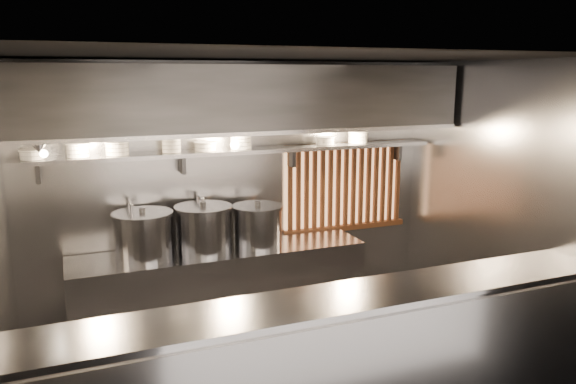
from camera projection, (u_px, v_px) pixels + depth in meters
floor at (288, 377)px, 5.02m from camera, size 4.50×4.50×0.00m
ceiling at (288, 56)px, 4.45m from camera, size 4.50×4.50×0.00m
wall_back at (237, 193)px, 6.10m from camera, size 4.50×0.00×4.50m
wall_right at (498, 204)px, 5.56m from camera, size 0.00×3.00×3.00m
serving_counter at (338, 371)px, 4.04m from camera, size 4.50×0.56×1.13m
cooking_bench at (221, 291)px, 5.85m from camera, size 3.00×0.70×0.90m
bowl_shelf at (241, 151)px, 5.84m from camera, size 4.40×0.34×0.04m
exhaust_hood at (247, 99)px, 5.53m from camera, size 4.40×0.81×0.65m
wood_screen at (345, 187)px, 6.54m from camera, size 1.56×0.09×1.04m
faucet_left at (130, 213)px, 5.58m from camera, size 0.04×0.30×0.50m
faucet_right at (199, 207)px, 5.83m from camera, size 0.04×0.30×0.50m
heat_lamp at (40, 147)px, 4.68m from camera, size 0.25×0.35×0.20m
pendant_bulb at (235, 145)px, 5.68m from camera, size 0.09×0.09×0.19m
stock_pot_left at (144, 235)px, 5.46m from camera, size 0.64×0.64×0.49m
stock_pot_mid at (258, 225)px, 5.86m from camera, size 0.61×0.61×0.47m
stock_pot_right at (204, 228)px, 5.67m from camera, size 0.75×0.75×0.51m
bowl_stack_0 at (32, 154)px, 5.10m from camera, size 0.22×0.22×0.09m
bowl_stack_1 at (78, 150)px, 5.24m from camera, size 0.22×0.22×0.13m
bowl_stack_2 at (117, 148)px, 5.37m from camera, size 0.23×0.23×0.13m
bowl_stack_3 at (171, 144)px, 5.55m from camera, size 0.20×0.20×0.17m
bowl_stack_4 at (205, 146)px, 5.69m from camera, size 0.24×0.24×0.09m
bowl_stack_5 at (241, 141)px, 5.82m from camera, size 0.23×0.23×0.17m
bowl_stack_6 at (325, 141)px, 6.18m from camera, size 0.21×0.21×0.09m
bowl_stack_7 at (358, 137)px, 6.33m from camera, size 0.23×0.23×0.13m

